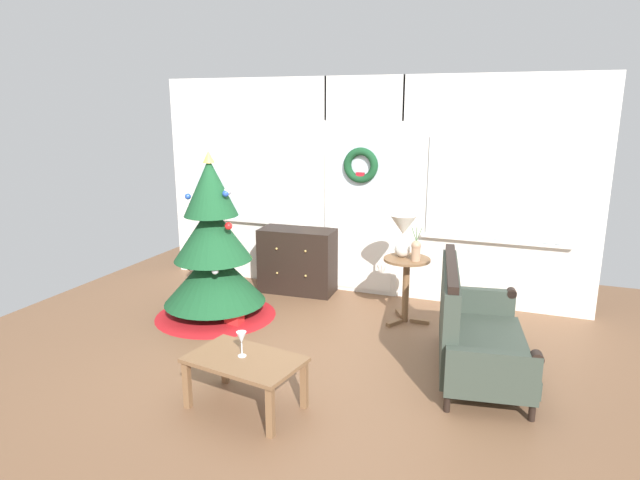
{
  "coord_description": "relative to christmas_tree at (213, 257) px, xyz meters",
  "views": [
    {
      "loc": [
        1.82,
        -4.07,
        2.22
      ],
      "look_at": [
        0.05,
        0.55,
        1.0
      ],
      "focal_mm": 30.73,
      "sensor_mm": 36.0,
      "label": 1
    }
  ],
  "objects": [
    {
      "name": "ground_plane",
      "position": [
        1.23,
        -0.74,
        -0.66
      ],
      "size": [
        6.76,
        6.76,
        0.0
      ],
      "primitive_type": "plane",
      "color": "brown"
    },
    {
      "name": "back_wall_with_door",
      "position": [
        1.23,
        1.34,
        0.62
      ],
      "size": [
        5.2,
        0.19,
        2.55
      ],
      "color": "white",
      "rests_on": "ground"
    },
    {
      "name": "christmas_tree",
      "position": [
        0.0,
        0.0,
        0.0
      ],
      "size": [
        1.3,
        1.3,
        1.77
      ],
      "color": "#4C331E",
      "rests_on": "ground"
    },
    {
      "name": "dresser_cabinet",
      "position": [
        0.52,
        1.05,
        -0.27
      ],
      "size": [
        0.92,
        0.48,
        0.78
      ],
      "color": "black",
      "rests_on": "ground"
    },
    {
      "name": "settee_sofa",
      "position": [
        2.71,
        -0.35,
        -0.29
      ],
      "size": [
        0.92,
        1.58,
        0.96
      ],
      "color": "black",
      "rests_on": "ground"
    },
    {
      "name": "side_table",
      "position": [
        1.95,
        0.57,
        -0.17
      ],
      "size": [
        0.5,
        0.48,
        0.69
      ],
      "color": "brown",
      "rests_on": "ground"
    },
    {
      "name": "table_lamp",
      "position": [
        1.89,
        0.61,
        0.31
      ],
      "size": [
        0.28,
        0.28,
        0.44
      ],
      "color": "silver",
      "rests_on": "side_table"
    },
    {
      "name": "flower_vase",
      "position": [
        2.05,
        0.51,
        0.14
      ],
      "size": [
        0.11,
        0.1,
        0.35
      ],
      "color": "tan",
      "rests_on": "side_table"
    },
    {
      "name": "coffee_table",
      "position": [
        1.2,
        -1.54,
        -0.32
      ],
      "size": [
        0.91,
        0.65,
        0.4
      ],
      "color": "brown",
      "rests_on": "ground"
    },
    {
      "name": "wine_glass",
      "position": [
        1.17,
        -1.52,
        -0.12
      ],
      "size": [
        0.08,
        0.08,
        0.2
      ],
      "color": "silver",
      "rests_on": "coffee_table"
    },
    {
      "name": "gift_box",
      "position": [
        0.33,
        -0.18,
        -0.58
      ],
      "size": [
        0.16,
        0.15,
        0.16
      ],
      "primitive_type": "cube",
      "color": "red",
      "rests_on": "ground"
    }
  ]
}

